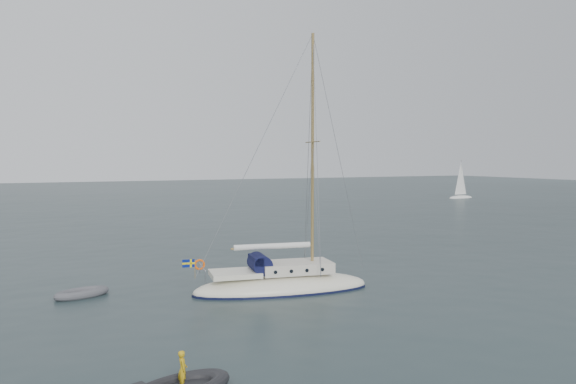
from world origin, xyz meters
name	(u,v)px	position (x,y,z in m)	size (l,w,h in m)	color
ground	(276,286)	(0.00, 0.00, 0.00)	(300.00, 300.00, 0.00)	black
sailboat	(282,271)	(-0.18, -1.27, 1.09)	(10.11, 3.03, 14.40)	#EBE8CB
dinghy	(82,293)	(-10.04, 2.03, 0.18)	(2.88, 1.30, 0.41)	#545459
distant_yacht_b	(461,181)	(57.82, 48.66, 3.07)	(5.43, 2.89, 7.19)	silver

